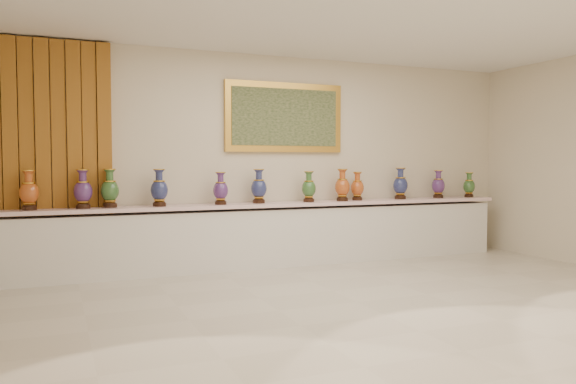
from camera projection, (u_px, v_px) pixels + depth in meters
name	position (u px, v px, depth m)	size (l,w,h in m)	color
ground	(357.00, 302.00, 5.89)	(8.00, 8.00, 0.00)	beige
room	(88.00, 152.00, 7.09)	(8.00, 8.00, 8.00)	beige
counter	(277.00, 235.00, 7.96)	(7.28, 0.48, 0.90)	white
vase_0	(29.00, 192.00, 6.66)	(0.26, 0.26, 0.48)	black
vase_1	(83.00, 191.00, 6.90)	(0.29, 0.29, 0.48)	black
vase_2	(110.00, 190.00, 7.06)	(0.27, 0.27, 0.49)	black
vase_3	(159.00, 190.00, 7.25)	(0.24, 0.24, 0.48)	black
vase_4	(221.00, 190.00, 7.56)	(0.25, 0.25, 0.44)	black
vase_5	(259.00, 188.00, 7.81)	(0.28, 0.28, 0.48)	black
vase_6	(309.00, 188.00, 8.07)	(0.23, 0.23, 0.44)	black
vase_7	(342.00, 187.00, 8.26)	(0.28, 0.28, 0.47)	black
vase_8	(357.00, 187.00, 8.44)	(0.21, 0.21, 0.43)	black
vase_9	(400.00, 185.00, 8.71)	(0.24, 0.24, 0.49)	black
vase_10	(438.00, 185.00, 9.01)	(0.23, 0.23, 0.44)	black
vase_11	(469.00, 186.00, 9.18)	(0.25, 0.25, 0.41)	black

